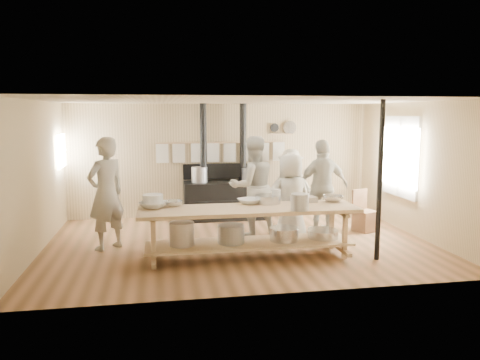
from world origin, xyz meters
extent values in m
plane|color=brown|center=(0.00, 0.00, 0.00)|extent=(7.00, 7.00, 0.00)
plane|color=tan|center=(0.00, 2.50, 1.30)|extent=(7.00, 0.00, 7.00)
plane|color=tan|center=(0.00, -2.50, 1.30)|extent=(7.00, 0.00, 7.00)
plane|color=tan|center=(-3.50, 0.00, 1.30)|extent=(0.00, 5.00, 5.00)
plane|color=tan|center=(3.50, 0.00, 1.30)|extent=(0.00, 5.00, 5.00)
plane|color=#BCAB8C|center=(0.00, 0.00, 2.60)|extent=(7.00, 7.00, 0.00)
cube|color=beige|center=(3.47, 0.60, 1.50)|extent=(0.06, 1.35, 1.65)
plane|color=white|center=(3.43, 0.60, 1.50)|extent=(0.00, 1.50, 1.50)
cube|color=beige|center=(3.42, 0.60, 1.50)|extent=(0.02, 0.03, 1.50)
plane|color=white|center=(-3.45, 2.00, 1.60)|extent=(0.00, 0.90, 0.90)
cube|color=black|center=(0.00, 2.10, 0.42)|extent=(1.80, 0.70, 0.85)
cube|color=black|center=(0.00, 2.10, 0.05)|extent=(1.90, 0.75, 0.10)
cube|color=black|center=(0.00, 2.40, 1.05)|extent=(1.80, 0.12, 0.35)
cylinder|color=black|center=(-0.45, 2.15, 1.73)|extent=(0.15, 0.15, 1.75)
cylinder|color=black|center=(0.45, 2.15, 1.73)|extent=(0.15, 0.15, 1.75)
cylinder|color=#B2B2B7|center=(-0.55, 2.10, 1.02)|extent=(0.36, 0.36, 0.34)
cylinder|color=gray|center=(0.55, 2.05, 1.00)|extent=(0.30, 0.30, 0.30)
cylinder|color=tan|center=(0.00, 2.40, 1.72)|extent=(3.00, 0.04, 0.04)
cube|color=white|center=(-1.35, 2.40, 1.50)|extent=(0.28, 0.01, 0.46)
cube|color=white|center=(-0.96, 2.40, 1.50)|extent=(0.28, 0.01, 0.46)
cube|color=white|center=(-0.58, 2.40, 1.50)|extent=(0.28, 0.01, 0.46)
cube|color=white|center=(-0.19, 2.40, 1.50)|extent=(0.28, 0.01, 0.46)
cube|color=white|center=(0.19, 2.40, 1.50)|extent=(0.28, 0.01, 0.46)
cube|color=white|center=(0.58, 2.40, 1.50)|extent=(0.28, 0.01, 0.46)
cube|color=white|center=(0.96, 2.40, 1.50)|extent=(0.28, 0.01, 0.46)
cube|color=white|center=(1.35, 2.40, 1.50)|extent=(0.28, 0.01, 0.46)
cube|color=tan|center=(1.40, 2.42, 1.90)|extent=(0.50, 0.14, 0.03)
cylinder|color=black|center=(1.25, 2.44, 2.05)|extent=(0.20, 0.04, 0.20)
cylinder|color=silver|center=(1.62, 2.44, 2.05)|extent=(0.32, 0.03, 0.32)
cube|color=tan|center=(0.00, -0.90, 0.82)|extent=(3.60, 0.90, 0.06)
cube|color=tan|center=(0.00, -0.90, 0.25)|extent=(3.40, 0.80, 0.04)
cube|color=tan|center=(0.00, -0.90, 0.20)|extent=(3.30, 0.06, 0.06)
cube|color=tan|center=(-1.55, -1.20, 0.42)|extent=(0.07, 0.07, 0.85)
cube|color=tan|center=(-1.55, -0.60, 0.42)|extent=(0.07, 0.07, 0.85)
cube|color=tan|center=(1.55, -1.20, 0.42)|extent=(0.07, 0.07, 0.85)
cube|color=tan|center=(1.55, -0.60, 0.42)|extent=(0.07, 0.07, 0.85)
cylinder|color=#B2B2B7|center=(-1.10, -0.90, 0.46)|extent=(0.40, 0.40, 0.38)
cylinder|color=gray|center=(-0.30, -0.90, 0.42)|extent=(0.44, 0.44, 0.30)
cylinder|color=silver|center=(0.60, -0.90, 0.38)|extent=(0.48, 0.48, 0.22)
cylinder|color=silver|center=(1.30, -0.90, 0.34)|extent=(0.52, 0.52, 0.14)
cylinder|color=black|center=(2.05, -1.35, 1.30)|extent=(0.08, 0.08, 2.60)
imported|color=beige|center=(-2.36, 0.05, 0.99)|extent=(0.86, 0.83, 1.98)
imported|color=beige|center=(0.35, 0.52, 0.97)|extent=(1.06, 0.89, 1.95)
imported|color=beige|center=(0.93, -0.11, 0.83)|extent=(0.90, 0.67, 1.66)
imported|color=beige|center=(1.74, 0.42, 0.94)|extent=(1.16, 0.61, 1.88)
imported|color=beige|center=(1.52, 1.95, 0.79)|extent=(1.18, 1.01, 1.58)
cube|color=#543521|center=(2.68, 0.46, 0.21)|extent=(0.51, 0.51, 0.42)
cube|color=#543521|center=(2.61, 0.62, 0.61)|extent=(0.38, 0.18, 0.47)
imported|color=white|center=(-1.55, -0.64, 0.90)|extent=(0.55, 0.55, 0.10)
imported|color=silver|center=(-1.21, -0.57, 0.90)|extent=(0.42, 0.42, 0.09)
imported|color=white|center=(0.06, -0.57, 0.89)|extent=(0.48, 0.48, 0.09)
imported|color=silver|center=(1.55, -0.63, 0.91)|extent=(0.44, 0.44, 0.11)
cube|color=#B2B2B7|center=(1.04, -0.57, 0.90)|extent=(0.45, 0.34, 0.09)
cylinder|color=silver|center=(0.40, -0.57, 0.92)|extent=(0.55, 0.55, 0.14)
cylinder|color=gray|center=(0.76, -1.23, 0.98)|extent=(0.30, 0.30, 0.26)
cylinder|color=white|center=(-1.55, -0.57, 0.95)|extent=(0.37, 0.37, 0.21)
cylinder|color=white|center=(0.54, -0.57, 0.97)|extent=(0.19, 0.19, 0.24)
camera|label=1|loc=(-1.43, -8.27, 2.38)|focal=35.00mm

